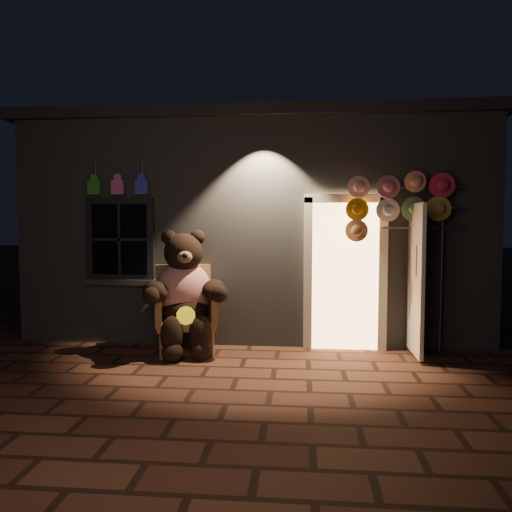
# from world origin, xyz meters

# --- Properties ---
(ground) EXTENTS (60.00, 60.00, 0.00)m
(ground) POSITION_xyz_m (0.00, 0.00, 0.00)
(ground) COLOR #532F1F
(ground) RESTS_ON ground
(shop_building) EXTENTS (7.30, 5.95, 3.51)m
(shop_building) POSITION_xyz_m (0.00, 3.99, 1.74)
(shop_building) COLOR slate
(shop_building) RESTS_ON ground
(wicker_armchair) EXTENTS (0.98, 0.94, 1.19)m
(wicker_armchair) POSITION_xyz_m (-0.89, 1.17, 0.60)
(wicker_armchair) COLOR #AB8642
(wicker_armchair) RESTS_ON ground
(teddy_bear) EXTENTS (1.19, 1.09, 1.71)m
(teddy_bear) POSITION_xyz_m (-0.86, 1.02, 0.84)
(teddy_bear) COLOR red
(teddy_bear) RESTS_ON ground
(hat_rack) EXTENTS (1.58, 0.22, 2.47)m
(hat_rack) POSITION_xyz_m (2.03, 1.28, 2.06)
(hat_rack) COLOR #59595E
(hat_rack) RESTS_ON ground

